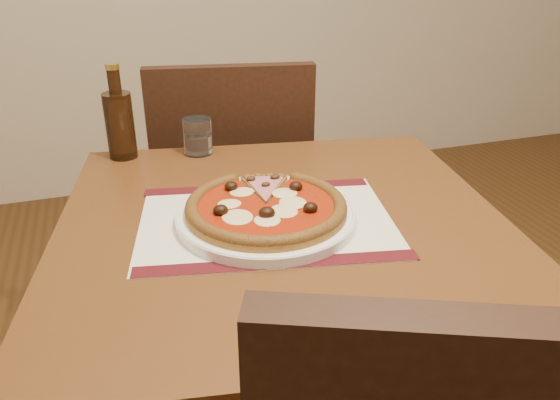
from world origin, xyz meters
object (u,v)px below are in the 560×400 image
(table, at_px, (283,267))
(pizza, at_px, (266,206))
(water_glass, at_px, (198,136))
(chair_far, at_px, (233,191))
(bottle, at_px, (120,122))
(plate, at_px, (266,216))

(table, xyz_separation_m, pizza, (-0.03, 0.00, 0.13))
(pizza, height_order, water_glass, water_glass)
(table, bearing_deg, pizza, 174.49)
(chair_far, relative_size, pizza, 3.22)
(chair_far, xyz_separation_m, bottle, (-0.30, -0.22, 0.31))
(table, xyz_separation_m, plate, (-0.03, 0.00, 0.11))
(table, xyz_separation_m, chair_far, (0.05, 0.62, -0.12))
(table, relative_size, bottle, 4.33)
(chair_far, distance_m, plate, 0.67)
(pizza, bearing_deg, table, -5.51)
(plate, distance_m, pizza, 0.02)
(plate, relative_size, water_glass, 3.91)
(table, distance_m, pizza, 0.14)
(table, relative_size, chair_far, 1.01)
(plate, xyz_separation_m, bottle, (-0.22, 0.40, 0.07))
(chair_far, height_order, plate, chair_far)
(table, height_order, pizza, pizza)
(table, relative_size, plate, 2.88)
(table, bearing_deg, chair_far, 85.41)
(pizza, xyz_separation_m, water_glass, (-0.05, 0.38, 0.01))
(chair_far, bearing_deg, pizza, 92.82)
(plate, xyz_separation_m, water_glass, (-0.05, 0.38, 0.03))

